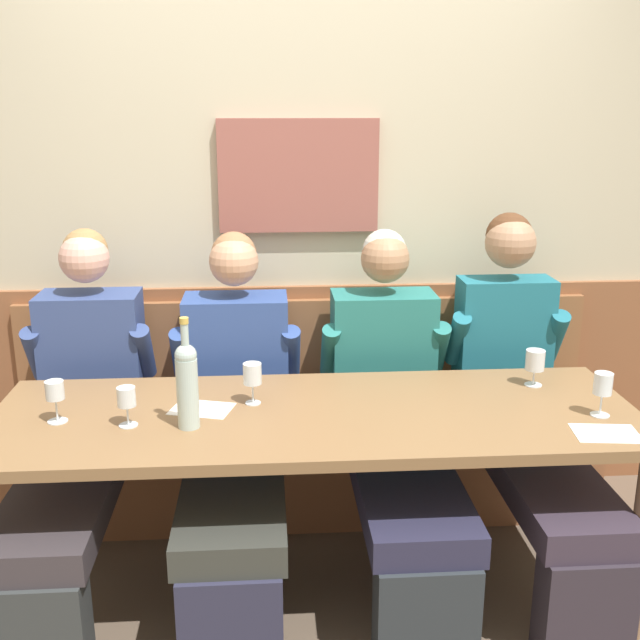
% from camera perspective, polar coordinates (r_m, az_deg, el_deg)
% --- Properties ---
extents(ground_plane, '(6.80, 6.80, 0.02)m').
position_cam_1_polar(ground_plane, '(2.92, -0.01, -22.08)').
color(ground_plane, brown).
rests_on(ground_plane, ground).
extents(room_wall_back, '(6.80, 0.12, 2.80)m').
position_cam_1_polar(room_wall_back, '(3.41, -1.33, 9.41)').
color(room_wall_back, beige).
rests_on(room_wall_back, ground).
extents(wood_wainscot_panel, '(6.80, 0.03, 1.00)m').
position_cam_1_polar(wood_wainscot_panel, '(3.58, -1.19, -5.23)').
color(wood_wainscot_panel, brown).
rests_on(wood_wainscot_panel, ground).
extents(wall_bench, '(2.57, 0.42, 0.94)m').
position_cam_1_polar(wall_bench, '(3.47, -0.99, -9.82)').
color(wall_bench, brown).
rests_on(wall_bench, ground).
extents(dining_table, '(2.27, 0.78, 0.75)m').
position_cam_1_polar(dining_table, '(2.72, -0.27, -8.46)').
color(dining_table, brown).
rests_on(dining_table, ground).
extents(person_left_seat, '(0.52, 1.21, 1.30)m').
position_cam_1_polar(person_left_seat, '(3.11, -17.67, -6.65)').
color(person_left_seat, '#303435').
rests_on(person_left_seat, ground).
extents(person_right_seat, '(0.54, 1.21, 1.28)m').
position_cam_1_polar(person_right_seat, '(3.03, -6.39, -6.77)').
color(person_right_seat, '#28293F').
rests_on(person_right_seat, ground).
extents(person_center_left_seat, '(0.54, 1.21, 1.28)m').
position_cam_1_polar(person_center_left_seat, '(3.06, 5.56, -6.48)').
color(person_center_left_seat, '#272D32').
rests_on(person_center_left_seat, ground).
extents(person_center_right_seat, '(0.51, 1.21, 1.35)m').
position_cam_1_polar(person_center_right_seat, '(3.17, 15.14, -5.60)').
color(person_center_right_seat, '#2E2730').
rests_on(person_center_right_seat, ground).
extents(wine_bottle_amber_mid, '(0.07, 0.07, 0.38)m').
position_cam_1_polar(wine_bottle_amber_mid, '(2.54, -9.95, -4.62)').
color(wine_bottle_amber_mid, '#B1C8C3').
rests_on(wine_bottle_amber_mid, dining_table).
extents(wine_glass_right_end, '(0.07, 0.07, 0.16)m').
position_cam_1_polar(wine_glass_right_end, '(2.78, 20.47, -4.62)').
color(wine_glass_right_end, silver).
rests_on(wine_glass_right_end, dining_table).
extents(wine_glass_by_bottle, '(0.07, 0.07, 0.15)m').
position_cam_1_polar(wine_glass_by_bottle, '(2.72, -5.10, -4.20)').
color(wine_glass_by_bottle, silver).
rests_on(wine_glass_by_bottle, dining_table).
extents(wine_glass_center_rear, '(0.07, 0.07, 0.15)m').
position_cam_1_polar(wine_glass_center_rear, '(2.71, -19.27, -5.20)').
color(wine_glass_center_rear, silver).
rests_on(wine_glass_center_rear, dining_table).
extents(wine_glass_mid_right, '(0.06, 0.06, 0.14)m').
position_cam_1_polar(wine_glass_mid_right, '(2.61, -14.32, -5.74)').
color(wine_glass_mid_right, silver).
rests_on(wine_glass_mid_right, dining_table).
extents(wine_glass_mid_left, '(0.07, 0.07, 0.14)m').
position_cam_1_polar(wine_glass_mid_left, '(3.00, 15.84, -2.99)').
color(wine_glass_mid_left, silver).
rests_on(wine_glass_mid_left, dining_table).
extents(tasting_sheet_left_guest, '(0.23, 0.17, 0.00)m').
position_cam_1_polar(tasting_sheet_left_guest, '(2.68, 20.69, -7.97)').
color(tasting_sheet_left_guest, white).
rests_on(tasting_sheet_left_guest, dining_table).
extents(tasting_sheet_right_guest, '(0.24, 0.20, 0.00)m').
position_cam_1_polar(tasting_sheet_right_guest, '(2.74, -8.87, -6.60)').
color(tasting_sheet_right_guest, white).
rests_on(tasting_sheet_right_guest, dining_table).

